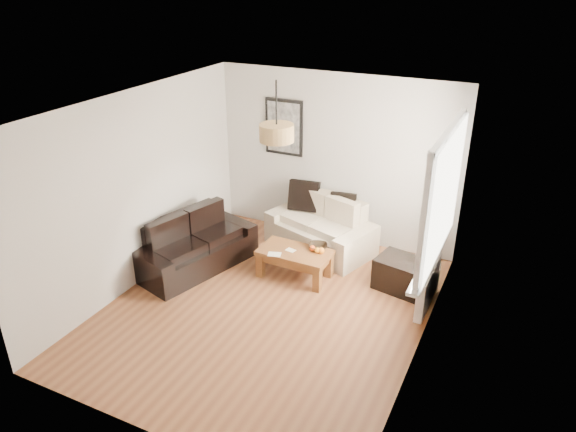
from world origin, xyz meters
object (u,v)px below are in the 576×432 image
at_px(loveseat_cream, 321,225).
at_px(coffee_table, 295,264).
at_px(sofa_leather, 195,243).
at_px(ottoman, 405,275).

bearing_deg(loveseat_cream, coffee_table, -72.29).
relative_size(sofa_leather, ottoman, 2.27).
xyz_separation_m(sofa_leather, ottoman, (2.88, 0.70, -0.16)).
bearing_deg(sofa_leather, ottoman, -60.50).
relative_size(sofa_leather, coffee_table, 1.75).
relative_size(loveseat_cream, ottoman, 2.08).
bearing_deg(coffee_table, sofa_leather, -165.46).
xyz_separation_m(coffee_table, ottoman, (1.47, 0.33, 0.02)).
height_order(sofa_leather, coffee_table, sofa_leather).
height_order(loveseat_cream, ottoman, loveseat_cream).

